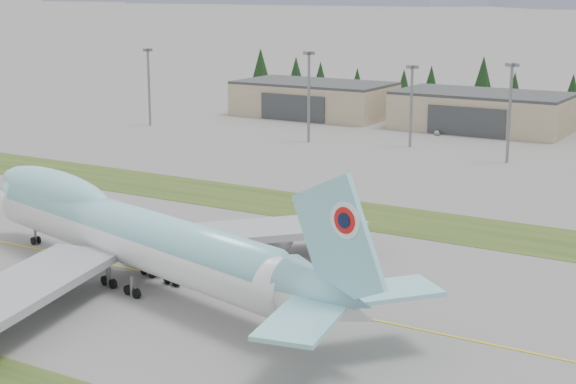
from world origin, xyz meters
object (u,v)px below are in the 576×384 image
Objects in this scene: hangar_left at (314,99)px; hangar_center at (482,111)px; service_vehicle_a at (437,135)px; boeing_747_freighter at (131,234)px.

hangar_center is at bearing 0.00° from hangar_left.
hangar_left is 55.00m from hangar_center.
hangar_left is 1.00× the size of hangar_center.
hangar_left is 13.42× the size of service_vehicle_a.
boeing_747_freighter reaches higher than service_vehicle_a.
boeing_747_freighter reaches higher than hangar_left.
hangar_center is at bearing 33.06° from service_vehicle_a.
service_vehicle_a is at bearing -117.52° from hangar_center.
boeing_747_freighter is at bearing -88.59° from hangar_center.
hangar_center reaches higher than service_vehicle_a.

